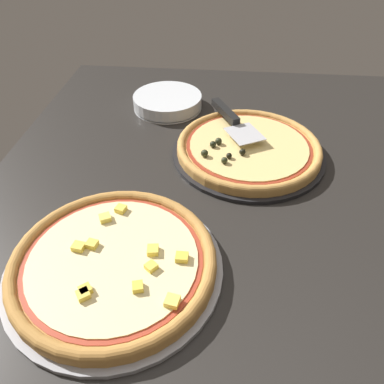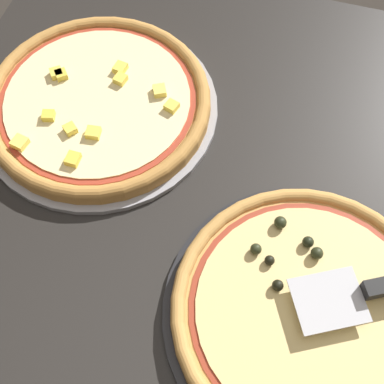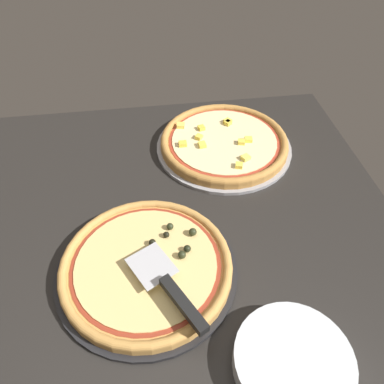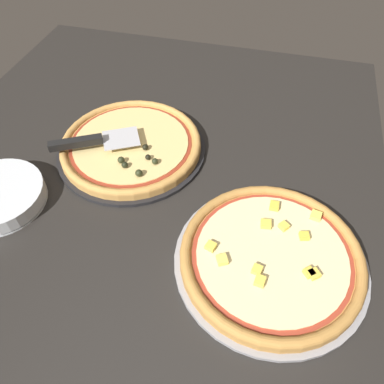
% 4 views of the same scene
% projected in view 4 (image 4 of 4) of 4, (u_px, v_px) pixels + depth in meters
% --- Properties ---
extents(ground_plane, '(1.27, 1.22, 0.04)m').
position_uv_depth(ground_plane, '(152.00, 159.00, 1.02)').
color(ground_plane, black).
extents(pizza_pan_front, '(0.40, 0.40, 0.01)m').
position_uv_depth(pizza_pan_front, '(131.00, 150.00, 1.01)').
color(pizza_pan_front, black).
rests_on(pizza_pan_front, ground_plane).
extents(pizza_front, '(0.37, 0.37, 0.04)m').
position_uv_depth(pizza_front, '(131.00, 145.00, 1.00)').
color(pizza_front, '#C68E47').
rests_on(pizza_front, pizza_pan_front).
extents(pizza_pan_back, '(0.40, 0.40, 0.01)m').
position_uv_depth(pizza_pan_back, '(270.00, 261.00, 0.78)').
color(pizza_pan_back, '#939399').
rests_on(pizza_pan_back, ground_plane).
extents(pizza_back, '(0.38, 0.38, 0.03)m').
position_uv_depth(pizza_back, '(271.00, 256.00, 0.77)').
color(pizza_back, '#B77F3D').
rests_on(pizza_back, pizza_pan_back).
extents(serving_spatula, '(0.15, 0.22, 0.02)m').
position_uv_depth(serving_spatula, '(86.00, 142.00, 0.96)').
color(serving_spatula, '#B7B7BC').
rests_on(serving_spatula, pizza_front).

